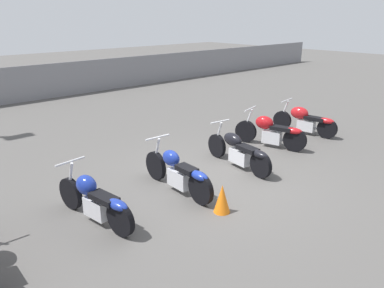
{
  "coord_description": "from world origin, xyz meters",
  "views": [
    {
      "loc": [
        -5.21,
        -5.04,
        3.32
      ],
      "look_at": [
        0.0,
        0.63,
        0.65
      ],
      "focal_mm": 35.0,
      "sensor_mm": 36.0,
      "label": 1
    }
  ],
  "objects_px": {
    "motorcycle_slot_1": "(95,200)",
    "traffic_cone_far": "(222,199)",
    "traffic_cone_near": "(306,116)",
    "motorcycle_slot_3": "(239,151)",
    "motorcycle_slot_2": "(178,172)",
    "motorcycle_slot_5": "(305,120)",
    "motorcycle_slot_4": "(271,131)"
  },
  "relations": [
    {
      "from": "traffic_cone_near",
      "to": "traffic_cone_far",
      "type": "bearing_deg",
      "value": -161.19
    },
    {
      "from": "motorcycle_slot_2",
      "to": "traffic_cone_far",
      "type": "bearing_deg",
      "value": -85.66
    },
    {
      "from": "motorcycle_slot_4",
      "to": "motorcycle_slot_3",
      "type": "bearing_deg",
      "value": 177.65
    },
    {
      "from": "motorcycle_slot_5",
      "to": "traffic_cone_far",
      "type": "bearing_deg",
      "value": -170.45
    },
    {
      "from": "motorcycle_slot_2",
      "to": "motorcycle_slot_1",
      "type": "bearing_deg",
      "value": -179.07
    },
    {
      "from": "motorcycle_slot_3",
      "to": "traffic_cone_near",
      "type": "bearing_deg",
      "value": 20.08
    },
    {
      "from": "traffic_cone_near",
      "to": "traffic_cone_far",
      "type": "height_order",
      "value": "traffic_cone_far"
    },
    {
      "from": "motorcycle_slot_3",
      "to": "traffic_cone_far",
      "type": "height_order",
      "value": "motorcycle_slot_3"
    },
    {
      "from": "motorcycle_slot_2",
      "to": "traffic_cone_far",
      "type": "height_order",
      "value": "motorcycle_slot_2"
    },
    {
      "from": "motorcycle_slot_3",
      "to": "motorcycle_slot_2",
      "type": "bearing_deg",
      "value": -171.56
    },
    {
      "from": "traffic_cone_near",
      "to": "motorcycle_slot_1",
      "type": "bearing_deg",
      "value": -173.66
    },
    {
      "from": "traffic_cone_far",
      "to": "motorcycle_slot_5",
      "type": "bearing_deg",
      "value": 16.5
    },
    {
      "from": "traffic_cone_near",
      "to": "motorcycle_slot_4",
      "type": "bearing_deg",
      "value": -167.75
    },
    {
      "from": "motorcycle_slot_3",
      "to": "motorcycle_slot_4",
      "type": "bearing_deg",
      "value": 19.79
    },
    {
      "from": "motorcycle_slot_4",
      "to": "traffic_cone_far",
      "type": "distance_m",
      "value": 3.8
    },
    {
      "from": "motorcycle_slot_2",
      "to": "motorcycle_slot_3",
      "type": "bearing_deg",
      "value": 3.34
    },
    {
      "from": "motorcycle_slot_1",
      "to": "traffic_cone_far",
      "type": "distance_m",
      "value": 2.17
    },
    {
      "from": "motorcycle_slot_5",
      "to": "traffic_cone_near",
      "type": "relative_size",
      "value": 4.0
    },
    {
      "from": "motorcycle_slot_5",
      "to": "motorcycle_slot_2",
      "type": "bearing_deg",
      "value": 177.23
    },
    {
      "from": "motorcycle_slot_1",
      "to": "motorcycle_slot_3",
      "type": "distance_m",
      "value": 3.59
    },
    {
      "from": "motorcycle_slot_4",
      "to": "traffic_cone_far",
      "type": "xyz_separation_m",
      "value": [
        -3.48,
        -1.52,
        -0.16
      ]
    },
    {
      "from": "motorcycle_slot_1",
      "to": "motorcycle_slot_4",
      "type": "xyz_separation_m",
      "value": [
        5.28,
        0.3,
        0.02
      ]
    },
    {
      "from": "motorcycle_slot_2",
      "to": "motorcycle_slot_4",
      "type": "xyz_separation_m",
      "value": [
        3.51,
        0.37,
        0.02
      ]
    },
    {
      "from": "motorcycle_slot_4",
      "to": "motorcycle_slot_5",
      "type": "xyz_separation_m",
      "value": [
        1.68,
        0.01,
        -0.01
      ]
    },
    {
      "from": "motorcycle_slot_2",
      "to": "motorcycle_slot_4",
      "type": "distance_m",
      "value": 3.53
    },
    {
      "from": "motorcycle_slot_3",
      "to": "traffic_cone_near",
      "type": "xyz_separation_m",
      "value": [
        4.35,
        0.93,
        -0.15
      ]
    },
    {
      "from": "motorcycle_slot_1",
      "to": "motorcycle_slot_2",
      "type": "relative_size",
      "value": 0.95
    },
    {
      "from": "motorcycle_slot_5",
      "to": "traffic_cone_near",
      "type": "distance_m",
      "value": 1.15
    },
    {
      "from": "motorcycle_slot_1",
      "to": "traffic_cone_far",
      "type": "height_order",
      "value": "motorcycle_slot_1"
    },
    {
      "from": "motorcycle_slot_3",
      "to": "motorcycle_slot_4",
      "type": "xyz_separation_m",
      "value": [
        1.69,
        0.35,
        0.03
      ]
    },
    {
      "from": "motorcycle_slot_2",
      "to": "traffic_cone_near",
      "type": "distance_m",
      "value": 6.25
    },
    {
      "from": "motorcycle_slot_1",
      "to": "traffic_cone_near",
      "type": "xyz_separation_m",
      "value": [
        7.94,
        0.88,
        -0.16
      ]
    }
  ]
}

